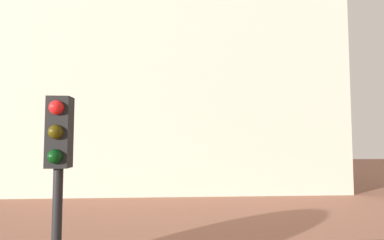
{
  "coord_description": "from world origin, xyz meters",
  "views": [
    {
      "loc": [
        -0.63,
        -1.14,
        4.16
      ],
      "look_at": [
        0.07,
        9.91,
        4.93
      ],
      "focal_mm": 29.14,
      "sensor_mm": 36.0,
      "label": 1
    }
  ],
  "objects": [
    {
      "name": "landmark_building",
      "position": [
        -0.62,
        28.09,
        11.62
      ],
      "size": [
        27.87,
        11.74,
        36.05
      ],
      "color": "beige",
      "rests_on": "ground_plane"
    },
    {
      "name": "traffic_light_pole",
      "position": [
        -2.06,
        2.88,
        3.3
      ],
      "size": [
        0.28,
        0.34,
        4.73
      ],
      "color": "black",
      "rests_on": "ground_plane"
    }
  ]
}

